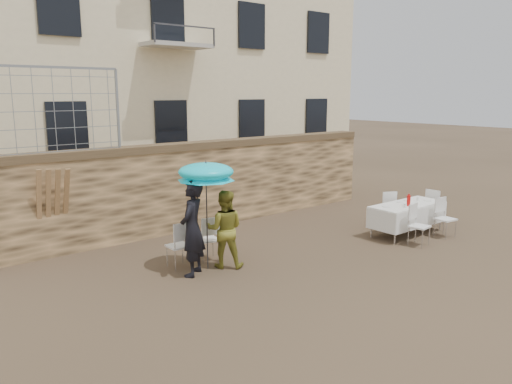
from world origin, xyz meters
TOP-DOWN VIEW (x-y plane):
  - ground at (0.00, 0.00)m, footprint 80.00×80.00m
  - stone_wall at (0.00, 5.00)m, footprint 13.00×0.50m
  - chain_link_fence at (-3.00, 5.00)m, footprint 3.20×0.06m
  - man_suit at (-1.31, 2.01)m, footprint 0.81×0.77m
  - woman_dress at (-0.56, 2.01)m, footprint 0.97×0.95m
  - umbrella at (-0.91, 2.11)m, footprint 1.13×1.13m
  - couple_chair_left at (-1.31, 2.56)m, footprint 0.48×0.48m
  - couple_chair_right at (-0.61, 2.56)m, footprint 0.57×0.57m
  - banquet_table at (4.38, 1.14)m, footprint 2.10×0.85m
  - soda_bottle at (4.18, 0.99)m, footprint 0.09×0.09m
  - table_chair_front_left at (3.78, 0.39)m, footprint 0.54×0.54m
  - table_chair_front_right at (4.88, 0.39)m, footprint 0.53×0.53m
  - table_chair_back at (4.58, 1.94)m, footprint 0.64×0.64m
  - table_chair_side at (5.78, 1.24)m, footprint 0.52×0.52m
  - wood_planks at (-3.05, 4.74)m, footprint 0.70×0.20m

SIDE VIEW (x-z plane):
  - ground at x=0.00m, z-range 0.00..0.00m
  - couple_chair_left at x=-1.31m, z-range 0.00..0.96m
  - couple_chair_right at x=-0.61m, z-range 0.00..0.96m
  - table_chair_front_left at x=3.78m, z-range 0.00..0.96m
  - table_chair_front_right at x=4.88m, z-range 0.00..0.96m
  - table_chair_back at x=4.58m, z-range 0.00..0.96m
  - table_chair_side at x=5.78m, z-range 0.00..0.96m
  - banquet_table at x=4.38m, z-range 0.34..1.12m
  - woman_dress at x=-0.56m, z-range 0.00..1.58m
  - soda_bottle at x=4.18m, z-range 0.77..1.04m
  - man_suit at x=-1.31m, z-range 0.00..1.86m
  - wood_planks at x=-3.05m, z-range 0.00..2.00m
  - stone_wall at x=0.00m, z-range 0.00..2.20m
  - umbrella at x=-0.91m, z-range 0.90..2.93m
  - chain_link_fence at x=-3.00m, z-range 2.20..4.00m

